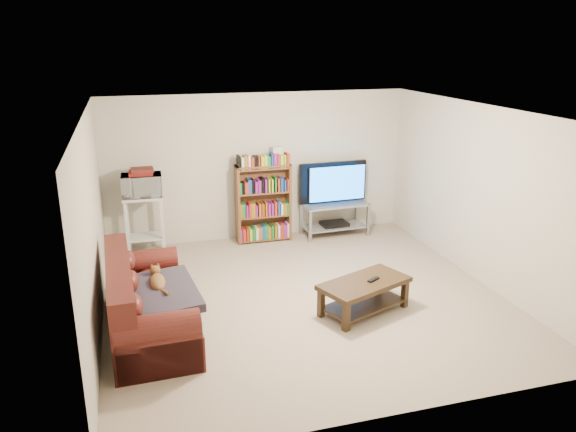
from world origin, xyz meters
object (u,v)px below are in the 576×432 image
object	(u,v)px
bookshelf	(263,202)
sofa	(143,308)
tv_stand	(335,214)
coffee_table	(364,290)

from	to	relation	value
bookshelf	sofa	bearing A→B (deg)	-127.67
tv_stand	bookshelf	size ratio (longest dim) A/B	0.88
coffee_table	bookshelf	distance (m)	2.90
sofa	bookshelf	bearing A→B (deg)	50.01
bookshelf	coffee_table	bearing A→B (deg)	-78.11
sofa	coffee_table	world-z (taller)	sofa
sofa	coffee_table	distance (m)	2.62
tv_stand	bookshelf	distance (m)	1.27
tv_stand	bookshelf	bearing A→B (deg)	175.63
sofa	coffee_table	size ratio (longest dim) A/B	1.67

